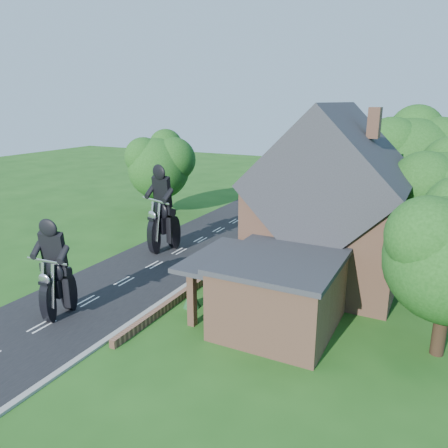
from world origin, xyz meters
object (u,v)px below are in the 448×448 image
at_px(house, 330,208).
at_px(motorcycle_follow, 164,238).
at_px(annex, 277,291).
at_px(motorcycle_lead, 59,302).
at_px(garden_wall, 227,263).

distance_m(house, motorcycle_follow, 11.99).
xyz_separation_m(house, annex, (-0.62, -6.80, -2.58)).
height_order(house, annex, house).
bearing_deg(motorcycle_follow, motorcycle_lead, 113.41).
height_order(garden_wall, motorcycle_follow, motorcycle_follow).
distance_m(annex, motorcycle_follow, 12.65).
xyz_separation_m(garden_wall, motorcycle_follow, (-5.30, 0.61, 0.73)).
relative_size(house, motorcycle_lead, 6.30).
distance_m(garden_wall, annex, 8.19).
relative_size(motorcycle_lead, motorcycle_follow, 0.81).
height_order(house, motorcycle_follow, house).
xyz_separation_m(garden_wall, annex, (5.57, -5.80, 1.57)).
bearing_deg(house, garden_wall, -170.83).
distance_m(garden_wall, motorcycle_lead, 10.76).
relative_size(garden_wall, motorcycle_follow, 11.03).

